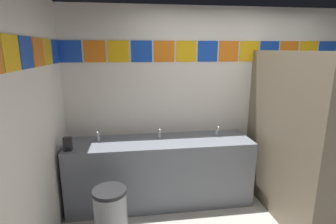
% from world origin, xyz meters
% --- Properties ---
extents(wall_back, '(4.36, 0.09, 2.53)m').
position_xyz_m(wall_back, '(-0.00, 1.51, 1.27)').
color(wall_back, silver).
rests_on(wall_back, ground_plane).
extents(wall_side, '(0.09, 2.94, 2.53)m').
position_xyz_m(wall_side, '(-2.22, -0.00, 1.27)').
color(wall_side, silver).
rests_on(wall_side, ground_plane).
extents(vanity_counter, '(2.33, 0.61, 0.86)m').
position_xyz_m(vanity_counter, '(-0.96, 1.16, 0.44)').
color(vanity_counter, slate).
rests_on(vanity_counter, ground_plane).
extents(faucet_left, '(0.04, 0.10, 0.14)m').
position_xyz_m(faucet_left, '(-1.74, 1.25, 0.91)').
color(faucet_left, silver).
rests_on(faucet_left, vanity_counter).
extents(faucet_center, '(0.04, 0.10, 0.14)m').
position_xyz_m(faucet_center, '(-0.96, 1.25, 0.91)').
color(faucet_center, silver).
rests_on(faucet_center, vanity_counter).
extents(faucet_right, '(0.04, 0.10, 0.14)m').
position_xyz_m(faucet_right, '(-0.19, 1.25, 0.91)').
color(faucet_right, silver).
rests_on(faucet_right, vanity_counter).
extents(soap_dispenser, '(0.09, 0.09, 0.16)m').
position_xyz_m(soap_dispenser, '(-2.05, 0.98, 0.94)').
color(soap_dispenser, black).
rests_on(soap_dispenser, vanity_counter).
extents(stall_divider, '(0.92, 1.49, 1.98)m').
position_xyz_m(stall_divider, '(0.53, 0.47, 0.99)').
color(stall_divider, '#726651').
rests_on(stall_divider, ground_plane).
extents(toilet, '(0.39, 0.49, 0.74)m').
position_xyz_m(toilet, '(0.96, 1.05, 0.30)').
color(toilet, white).
rests_on(toilet, ground_plane).
extents(trash_bin, '(0.35, 0.35, 0.60)m').
position_xyz_m(trash_bin, '(-1.56, 0.48, 0.30)').
color(trash_bin, '#999EA3').
rests_on(trash_bin, ground_plane).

